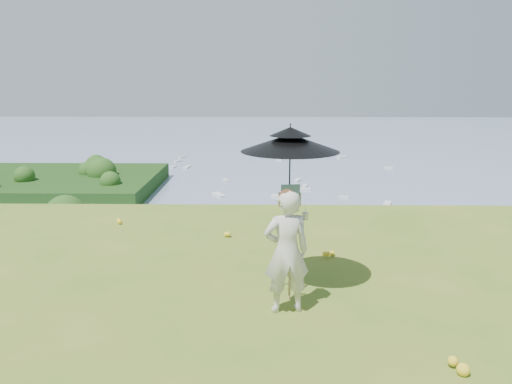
# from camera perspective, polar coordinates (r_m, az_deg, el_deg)

# --- Properties ---
(ground) EXTENTS (14.00, 14.00, 0.00)m
(ground) POSITION_cam_1_polar(r_m,az_deg,el_deg) (5.68, -8.88, -19.47)
(ground) COLOR #4B7421
(ground) RESTS_ON ground
(shoreline_tier) EXTENTS (170.00, 28.00, 8.00)m
(shoreline_tier) POSITION_cam_1_polar(r_m,az_deg,el_deg) (88.76, 0.23, -12.97)
(shoreline_tier) COLOR slate
(shoreline_tier) RESTS_ON bay_water
(bay_water) EXTENTS (700.00, 700.00, 0.00)m
(bay_water) POSITION_cam_1_polar(r_m,az_deg,el_deg) (247.50, 0.68, 4.52)
(bay_water) COLOR #758AA7
(bay_water) RESTS_ON ground
(peninsula) EXTENTS (90.00, 60.00, 12.00)m
(peninsula) POSITION_cam_1_polar(r_m,az_deg,el_deg) (179.71, -24.11, 1.70)
(peninsula) COLOR #18350E
(peninsula) RESTS_ON bay_water
(slope_trees) EXTENTS (110.00, 50.00, 6.00)m
(slope_trees) POSITION_cam_1_polar(r_m,az_deg,el_deg) (43.63, -0.37, -11.31)
(slope_trees) COLOR #1E4B16
(slope_trees) RESTS_ON forest_slope
(harbor_town) EXTENTS (110.00, 22.00, 5.00)m
(harbor_town) POSITION_cam_1_polar(r_m,az_deg,el_deg) (86.10, 0.23, -9.08)
(harbor_town) COLOR silver
(harbor_town) RESTS_ON shoreline_tier
(moored_boats) EXTENTS (140.00, 140.00, 0.70)m
(moored_boats) POSITION_cam_1_polar(r_m,az_deg,el_deg) (170.25, -3.64, 0.65)
(moored_boats) COLOR silver
(moored_boats) RESTS_ON bay_water
(wildflowers) EXTENTS (10.00, 10.50, 0.12)m
(wildflowers) POSITION_cam_1_polar(r_m,az_deg,el_deg) (5.86, -8.48, -17.67)
(wildflowers) COLOR yellow
(wildflowers) RESTS_ON ground
(painter) EXTENTS (0.67, 0.51, 1.65)m
(painter) POSITION_cam_1_polar(r_m,az_deg,el_deg) (6.51, 3.50, -6.85)
(painter) COLOR beige
(painter) RESTS_ON ground
(field_easel) EXTENTS (0.67, 0.67, 1.60)m
(field_easel) POSITION_cam_1_polar(r_m,az_deg,el_deg) (7.09, 3.79, -5.36)
(field_easel) COLOR #A18243
(field_easel) RESTS_ON ground
(sun_umbrella) EXTENTS (1.57, 1.57, 1.11)m
(sun_umbrella) POSITION_cam_1_polar(r_m,az_deg,el_deg) (6.86, 3.89, 3.23)
(sun_umbrella) COLOR black
(sun_umbrella) RESTS_ON field_easel
(painter_cap) EXTENTS (0.21, 0.25, 0.10)m
(painter_cap) POSITION_cam_1_polar(r_m,az_deg,el_deg) (6.29, 3.60, -0.17)
(painter_cap) COLOR #C66D70
(painter_cap) RESTS_ON painter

